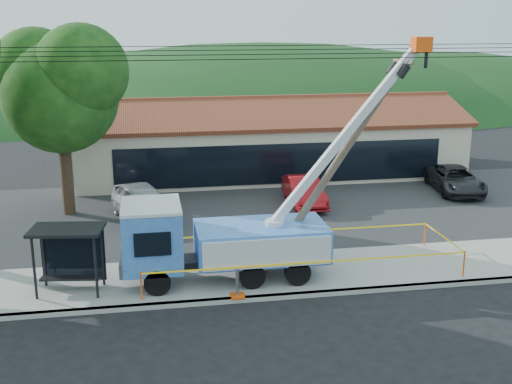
{
  "coord_description": "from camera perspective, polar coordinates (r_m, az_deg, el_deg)",
  "views": [
    {
      "loc": [
        -3.31,
        -17.3,
        9.16
      ],
      "look_at": [
        0.61,
        5.0,
        2.95
      ],
      "focal_mm": 45.0,
      "sensor_mm": 36.0,
      "label": 1
    }
  ],
  "objects": [
    {
      "name": "sidewalk",
      "position": [
        23.39,
        -1.07,
        -7.53
      ],
      "size": [
        60.0,
        4.0,
        0.15
      ],
      "primitive_type": "cube",
      "color": "#9E9D94",
      "rests_on": "ground"
    },
    {
      "name": "ground",
      "position": [
        19.85,
        0.77,
        -12.15
      ],
      "size": [
        120.0,
        120.0,
        0.0
      ],
      "primitive_type": "plane",
      "color": "black",
      "rests_on": "ground"
    },
    {
      "name": "hill_center",
      "position": [
        74.08,
        0.46,
        8.22
      ],
      "size": [
        89.6,
        64.0,
        32.0
      ],
      "primitive_type": "ellipsoid",
      "color": "#163C16",
      "rests_on": "ground"
    },
    {
      "name": "parking_lot",
      "position": [
        30.86,
        -3.38,
        -1.87
      ],
      "size": [
        60.0,
        12.0,
        0.1
      ],
      "primitive_type": "cube",
      "color": "#28282B",
      "rests_on": "ground"
    },
    {
      "name": "tree_lot",
      "position": [
        30.66,
        -17.07,
        9.15
      ],
      "size": [
        6.3,
        5.6,
        8.94
      ],
      "color": "#332316",
      "rests_on": "ground"
    },
    {
      "name": "car_dark",
      "position": [
        36.01,
        17.22,
        -0.11
      ],
      "size": [
        2.93,
        5.11,
        1.34
      ],
      "primitive_type": "imported",
      "rotation": [
        0.0,
        0.0,
        -0.15
      ],
      "color": "black",
      "rests_on": "ground"
    },
    {
      "name": "strip_mall",
      "position": [
        38.68,
        1.1,
        4.48
      ],
      "size": [
        22.5,
        8.53,
        4.67
      ],
      "color": "beige",
      "rests_on": "ground"
    },
    {
      "name": "car_red",
      "position": [
        32.12,
        4.27,
        -1.29
      ],
      "size": [
        1.48,
        4.2,
        1.38
      ],
      "primitive_type": "imported",
      "rotation": [
        0.0,
        0.0,
        -0.0
      ],
      "color": "maroon",
      "rests_on": "ground"
    },
    {
      "name": "curb",
      "position": [
        21.67,
        -0.28,
        -9.45
      ],
      "size": [
        60.0,
        0.25,
        0.15
      ],
      "primitive_type": "cube",
      "color": "#9E9D94",
      "rests_on": "ground"
    },
    {
      "name": "leaning_pole",
      "position": [
        23.05,
        7.94,
        3.77
      ],
      "size": [
        5.54,
        1.62,
        8.26
      ],
      "color": "brown",
      "rests_on": "ground"
    },
    {
      "name": "caution_tape",
      "position": [
        23.59,
        3.78,
        -5.26
      ],
      "size": [
        11.43,
        3.35,
        0.97
      ],
      "color": "#FF510D",
      "rests_on": "ground"
    },
    {
      "name": "car_silver",
      "position": [
        30.09,
        -10.01,
        -2.64
      ],
      "size": [
        3.29,
        5.24,
        1.66
      ],
      "primitive_type": "imported",
      "rotation": [
        0.0,
        0.0,
        0.29
      ],
      "color": "#A3A6AA",
      "rests_on": "ground"
    },
    {
      "name": "bus_shelter",
      "position": [
        22.42,
        -16.29,
        -4.45
      ],
      "size": [
        2.54,
        1.77,
        2.28
      ],
      "rotation": [
        0.0,
        0.0,
        -0.14
      ],
      "color": "black",
      "rests_on": "ground"
    },
    {
      "name": "utility_truck",
      "position": [
        22.56,
        -3.25,
        -4.03
      ],
      "size": [
        10.73,
        3.86,
        8.35
      ],
      "color": "black",
      "rests_on": "ground"
    },
    {
      "name": "hill_west",
      "position": [
        73.81,
        -19.17,
        7.35
      ],
      "size": [
        78.4,
        56.0,
        28.0
      ],
      "primitive_type": "ellipsoid",
      "color": "#163C16",
      "rests_on": "ground"
    },
    {
      "name": "hill_east",
      "position": [
        80.12,
        14.82,
        8.26
      ],
      "size": [
        72.8,
        52.0,
        26.0
      ],
      "primitive_type": "ellipsoid",
      "color": "#163C16",
      "rests_on": "ground"
    }
  ]
}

